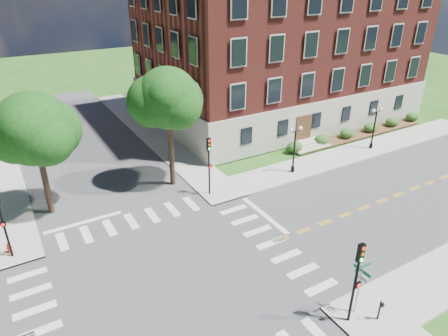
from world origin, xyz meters
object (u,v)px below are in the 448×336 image
traffic_signal_se (357,274)px  push_button_post (380,309)px  traffic_signal_ne (209,159)px  traffic_signal_nw (1,215)px  fire_hydrant (9,248)px  street_sign_pole (360,279)px  twin_lamp_east (374,126)px  twin_lamp_west (294,147)px

traffic_signal_se → push_button_post: (1.36, -0.72, -2.39)m
traffic_signal_se → traffic_signal_ne: bearing=89.7°
traffic_signal_nw → fire_hydrant: traffic_signal_nw is taller
traffic_signal_ne → traffic_signal_nw: size_ratio=1.00×
traffic_signal_se → traffic_signal_ne: same height
traffic_signal_nw → street_sign_pole: size_ratio=1.55×
twin_lamp_east → traffic_signal_se: bearing=-141.2°
traffic_signal_ne → twin_lamp_west: 8.34m
twin_lamp_east → street_sign_pole: size_ratio=1.36×
twin_lamp_west → push_button_post: (-7.02, -15.54, -1.73)m
traffic_signal_se → twin_lamp_east: (18.62, 14.97, -0.66)m
traffic_signal_ne → twin_lamp_west: traffic_signal_ne is taller
twin_lamp_west → street_sign_pole: bearing=-117.8°
push_button_post → traffic_signal_ne: bearing=94.7°
twin_lamp_west → twin_lamp_east: size_ratio=1.00×
traffic_signal_nw → fire_hydrant: 2.76m
fire_hydrant → traffic_signal_nw: bearing=-79.5°
twin_lamp_west → twin_lamp_east: bearing=0.9°
fire_hydrant → street_sign_pole: bearing=-43.8°
twin_lamp_east → street_sign_pole: twin_lamp_east is taller
push_button_post → street_sign_pole: bearing=123.2°
traffic_signal_ne → twin_lamp_east: (18.56, -0.12, -0.66)m
twin_lamp_west → traffic_signal_se: bearing=-119.5°
traffic_signal_nw → twin_lamp_west: traffic_signal_nw is taller
traffic_signal_se → push_button_post: 2.84m
street_sign_pole → fire_hydrant: bearing=136.2°
traffic_signal_nw → push_button_post: 22.02m
twin_lamp_west → fire_hydrant: size_ratio=5.64×
twin_lamp_west → twin_lamp_east: 10.25m
push_button_post → fire_hydrant: bearing=135.5°
street_sign_pole → fire_hydrant: street_sign_pole is taller
fire_hydrant → traffic_signal_ne: bearing=0.8°
street_sign_pole → push_button_post: street_sign_pole is taller
traffic_signal_nw → twin_lamp_west: bearing=1.0°
twin_lamp_west → fire_hydrant: bearing=179.8°
twin_lamp_east → push_button_post: size_ratio=3.53×
street_sign_pole → fire_hydrant: 21.20m
traffic_signal_ne → push_button_post: 16.04m
street_sign_pole → push_button_post: 1.92m
traffic_signal_ne → street_sign_pole: bearing=-87.5°
street_sign_pole → twin_lamp_east: bearing=39.4°
twin_lamp_east → push_button_post: 23.40m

